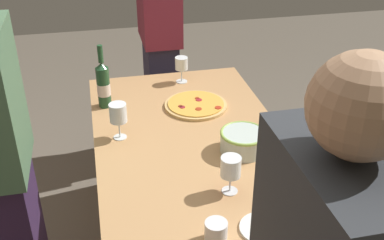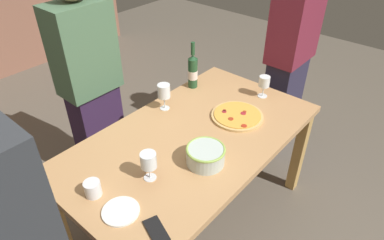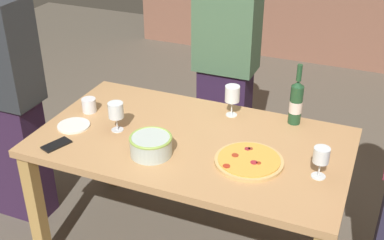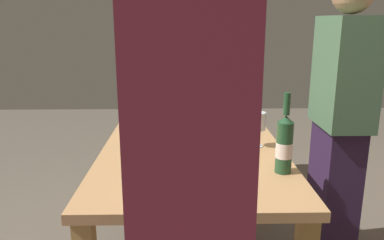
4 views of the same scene
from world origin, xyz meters
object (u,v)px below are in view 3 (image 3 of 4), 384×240
wine_glass_far_left (232,95)px  cup_amber (89,105)px  wine_bottle (296,102)px  person_guest_right (4,97)px  person_guest_left (226,65)px  pizza (249,161)px  serving_bowl (151,145)px  wine_glass_near_pizza (116,112)px  side_plate (74,126)px  dining_table (192,154)px  cell_phone (56,145)px  wine_glass_by_bottle (321,156)px

wine_glass_far_left → cup_amber: 0.81m
wine_bottle → person_guest_right: 1.64m
wine_glass_far_left → person_guest_left: bearing=112.6°
wine_bottle → wine_glass_far_left: (-0.34, -0.05, -0.00)m
cup_amber → pizza: bearing=-8.9°
serving_bowl → wine_glass_far_left: (0.23, 0.53, 0.07)m
serving_bowl → cup_amber: 0.59m
person_guest_left → person_guest_right: 1.37m
wine_glass_near_pizza → side_plate: 0.27m
cup_amber → side_plate: cup_amber is taller
dining_table → person_guest_left: 0.85m
wine_bottle → person_guest_left: person_guest_left is taller
side_plate → cup_amber: bearing=94.8°
wine_glass_far_left → person_guest_left: 0.55m
serving_bowl → dining_table: bearing=57.6°
wine_glass_far_left → wine_bottle: bearing=8.1°
pizza → side_plate: bearing=-178.4°
side_plate → cell_phone: bearing=-80.8°
cell_phone → person_guest_left: size_ratio=0.09×
pizza → side_plate: pizza is taller
wine_glass_near_pizza → person_guest_left: bearing=71.7°
cup_amber → side_plate: (0.02, -0.18, -0.03)m
wine_glass_far_left → cup_amber: (-0.76, -0.27, -0.08)m
wine_glass_near_pizza → person_guest_left: person_guest_left is taller
wine_glass_by_bottle → cup_amber: 1.32m
wine_bottle → wine_glass_near_pizza: bearing=-152.6°
wine_glass_far_left → cup_amber: bearing=-160.7°
wine_bottle → person_guest_left: (-0.55, 0.46, -0.06)m
pizza → person_guest_left: bearing=115.4°
wine_bottle → serving_bowl: bearing=-134.8°
wine_glass_near_pizza → wine_glass_far_left: wine_glass_far_left is taller
wine_bottle → wine_glass_near_pizza: size_ratio=2.13×
person_guest_right → wine_bottle: bearing=12.1°
wine_bottle → wine_glass_by_bottle: (0.21, -0.46, -0.02)m
dining_table → person_guest_left: size_ratio=0.99×
dining_table → wine_glass_near_pizza: bearing=-170.8°
dining_table → wine_bottle: wine_bottle is taller
pizza → wine_glass_by_bottle: bearing=2.0°
wine_glass_by_bottle → side_plate: (-1.30, -0.04, -0.11)m
wine_glass_by_bottle → cell_phone: 1.29m
serving_bowl → cell_phone: bearing=-166.7°
serving_bowl → wine_glass_by_bottle: wine_glass_by_bottle is taller
wine_glass_far_left → person_guest_right: size_ratio=0.11×
serving_bowl → person_guest_right: bearing=172.8°
person_guest_left → wine_glass_far_left: bearing=15.3°
side_plate → person_guest_right: person_guest_right is taller
wine_glass_by_bottle → cup_amber: bearing=173.8°
wine_glass_by_bottle → dining_table: bearing=172.8°
wine_bottle → wine_glass_by_bottle: size_ratio=2.23×
wine_bottle → wine_glass_by_bottle: 0.51m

